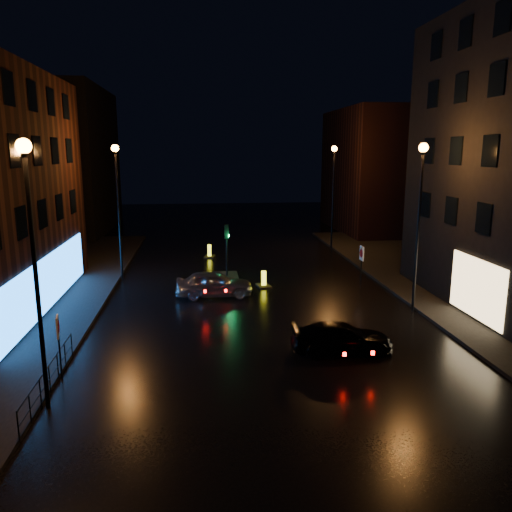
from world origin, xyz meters
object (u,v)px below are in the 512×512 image
object	(u,v)px
silver_hatchback	(214,284)
bollard_near	(264,283)
bollard_far	(210,254)
road_sign_left	(58,332)
road_sign_right	(362,257)
traffic_signal	(227,270)
dark_sedan	(342,338)

from	to	relation	value
silver_hatchback	bollard_near	xyz separation A→B (m)	(3.02, 1.69, -0.52)
bollard_far	road_sign_left	size ratio (longest dim) A/B	0.52
bollard_far	road_sign_right	xyz separation A→B (m)	(8.69, -9.89, 1.70)
traffic_signal	road_sign_right	distance (m)	8.60
silver_hatchback	dark_sedan	bearing A→B (deg)	-151.02
silver_hatchback	road_sign_right	world-z (taller)	road_sign_right
road_sign_left	bollard_near	bearing A→B (deg)	41.83
silver_hatchback	road_sign_right	distance (m)	8.76
dark_sedan	road_sign_left	xyz separation A→B (m)	(-10.63, -1.28, 1.17)
silver_hatchback	dark_sedan	size ratio (longest dim) A/B	1.03
dark_sedan	traffic_signal	bearing A→B (deg)	19.64
road_sign_right	silver_hatchback	bearing A→B (deg)	3.34
traffic_signal	silver_hatchback	size ratio (longest dim) A/B	0.81
bollard_near	road_sign_left	world-z (taller)	road_sign_left
road_sign_left	bollard_far	bearing A→B (deg)	63.52
bollard_near	road_sign_right	xyz separation A→B (m)	(5.63, -1.08, 1.71)
bollard_near	silver_hatchback	bearing A→B (deg)	-160.22
road_sign_left	dark_sedan	bearing A→B (deg)	-3.91
road_sign_left	road_sign_right	distance (m)	17.75
traffic_signal	road_sign_right	size ratio (longest dim) A/B	1.35
traffic_signal	silver_hatchback	xyz separation A→B (m)	(-0.96, -4.18, 0.22)
bollard_far	road_sign_left	bearing A→B (deg)	-95.90
traffic_signal	silver_hatchback	bearing A→B (deg)	-102.88
bollard_near	road_sign_right	world-z (taller)	road_sign_right
traffic_signal	road_sign_left	distance (m)	15.53
dark_sedan	bollard_near	world-z (taller)	dark_sedan
dark_sedan	road_sign_right	size ratio (longest dim) A/B	1.61
road_sign_left	road_sign_right	xyz separation A→B (m)	(14.39, 10.39, 0.15)
silver_hatchback	road_sign_right	xyz separation A→B (m)	(8.65, 0.61, 1.19)
traffic_signal	road_sign_left	size ratio (longest dim) A/B	1.46
traffic_signal	bollard_near	size ratio (longest dim) A/B	2.85
traffic_signal	bollard_far	bearing A→B (deg)	98.93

